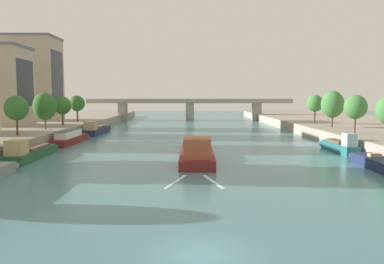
{
  "coord_description": "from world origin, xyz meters",
  "views": [
    {
      "loc": [
        -0.71,
        -18.58,
        8.12
      ],
      "look_at": [
        0.0,
        43.89,
        2.24
      ],
      "focal_mm": 34.91,
      "sensor_mm": 36.0,
      "label": 1
    }
  ],
  "objects_px": {
    "moored_boat_left_downstream": "(96,130)",
    "moored_boat_right_second": "(340,146)",
    "moored_boat_left_gap_after": "(70,138)",
    "tree_right_third": "(315,103)",
    "barge_midriver": "(197,151)",
    "tree_right_distant": "(356,107)",
    "tree_right_far": "(333,104)",
    "moored_boat_left_lone": "(30,152)",
    "tree_left_nearest": "(77,104)",
    "tree_left_by_lamp": "(45,106)",
    "tree_left_midway": "(62,106)",
    "bridge_far": "(190,106)",
    "tree_left_second": "(16,108)"
  },
  "relations": [
    {
      "from": "moored_boat_left_lone",
      "to": "tree_left_by_lamp",
      "type": "xyz_separation_m",
      "value": [
        -5.44,
        20.04,
        5.51
      ]
    },
    {
      "from": "tree_right_distant",
      "to": "barge_midriver",
      "type": "bearing_deg",
      "value": -154.64
    },
    {
      "from": "tree_left_midway",
      "to": "tree_right_third",
      "type": "relative_size",
      "value": 0.94
    },
    {
      "from": "tree_right_distant",
      "to": "tree_right_third",
      "type": "relative_size",
      "value": 0.98
    },
    {
      "from": "tree_right_distant",
      "to": "tree_right_far",
      "type": "height_order",
      "value": "tree_right_far"
    },
    {
      "from": "tree_right_distant",
      "to": "tree_right_far",
      "type": "relative_size",
      "value": 0.88
    },
    {
      "from": "tree_left_second",
      "to": "moored_boat_left_lone",
      "type": "bearing_deg",
      "value": -58.34
    },
    {
      "from": "barge_midriver",
      "to": "tree_right_distant",
      "type": "relative_size",
      "value": 3.43
    },
    {
      "from": "moored_boat_left_lone",
      "to": "moored_boat_left_downstream",
      "type": "height_order",
      "value": "moored_boat_left_downstream"
    },
    {
      "from": "tree_right_third",
      "to": "tree_left_by_lamp",
      "type": "bearing_deg",
      "value": -164.96
    },
    {
      "from": "moored_boat_left_gap_after",
      "to": "tree_right_third",
      "type": "distance_m",
      "value": 52.75
    },
    {
      "from": "barge_midriver",
      "to": "moored_boat_left_downstream",
      "type": "xyz_separation_m",
      "value": [
        -21.49,
        33.53,
        -0.05
      ]
    },
    {
      "from": "moored_boat_right_second",
      "to": "tree_right_distant",
      "type": "relative_size",
      "value": 1.62
    },
    {
      "from": "moored_boat_left_lone",
      "to": "tree_left_nearest",
      "type": "xyz_separation_m",
      "value": [
        -5.88,
        41.57,
        5.64
      ]
    },
    {
      "from": "tree_right_third",
      "to": "tree_right_far",
      "type": "bearing_deg",
      "value": -90.21
    },
    {
      "from": "moored_boat_left_gap_after",
      "to": "tree_left_midway",
      "type": "xyz_separation_m",
      "value": [
        -5.83,
        13.92,
        5.27
      ]
    },
    {
      "from": "tree_left_midway",
      "to": "tree_right_far",
      "type": "bearing_deg",
      "value": -6.24
    },
    {
      "from": "tree_left_second",
      "to": "tree_right_distant",
      "type": "height_order",
      "value": "tree_right_distant"
    },
    {
      "from": "barge_midriver",
      "to": "moored_boat_left_downstream",
      "type": "distance_m",
      "value": 39.82
    },
    {
      "from": "tree_left_second",
      "to": "tree_left_midway",
      "type": "height_order",
      "value": "tree_left_second"
    },
    {
      "from": "barge_midriver",
      "to": "tree_right_distant",
      "type": "bearing_deg",
      "value": 25.36
    },
    {
      "from": "tree_right_far",
      "to": "moored_boat_left_gap_after",
      "type": "bearing_deg",
      "value": -170.87
    },
    {
      "from": "barge_midriver",
      "to": "tree_left_second",
      "type": "bearing_deg",
      "value": 161.77
    },
    {
      "from": "moored_boat_left_downstream",
      "to": "tree_right_far",
      "type": "relative_size",
      "value": 2.13
    },
    {
      "from": "moored_boat_left_lone",
      "to": "moored_boat_left_downstream",
      "type": "xyz_separation_m",
      "value": [
        0.47,
        33.71,
        0.04
      ]
    },
    {
      "from": "tree_left_midway",
      "to": "tree_left_nearest",
      "type": "relative_size",
      "value": 0.96
    },
    {
      "from": "moored_boat_left_downstream",
      "to": "moored_boat_right_second",
      "type": "height_order",
      "value": "moored_boat_right_second"
    },
    {
      "from": "tree_right_distant",
      "to": "tree_right_third",
      "type": "xyz_separation_m",
      "value": [
        0.75,
        21.96,
        0.23
      ]
    },
    {
      "from": "moored_boat_left_lone",
      "to": "tree_right_third",
      "type": "distance_m",
      "value": 60.58
    },
    {
      "from": "tree_left_midway",
      "to": "tree_right_distant",
      "type": "bearing_deg",
      "value": -18.07
    },
    {
      "from": "tree_left_by_lamp",
      "to": "barge_midriver",
      "type": "bearing_deg",
      "value": -35.93
    },
    {
      "from": "tree_left_second",
      "to": "tree_right_third",
      "type": "relative_size",
      "value": 0.96
    },
    {
      "from": "tree_left_by_lamp",
      "to": "tree_left_second",
      "type": "bearing_deg",
      "value": -91.6
    },
    {
      "from": "tree_right_distant",
      "to": "moored_boat_left_gap_after",
      "type": "bearing_deg",
      "value": 175.53
    },
    {
      "from": "moored_boat_right_second",
      "to": "tree_right_third",
      "type": "relative_size",
      "value": 1.59
    },
    {
      "from": "tree_right_third",
      "to": "moored_boat_left_lone",
      "type": "bearing_deg",
      "value": -144.82
    },
    {
      "from": "tree_right_third",
      "to": "tree_left_midway",
      "type": "bearing_deg",
      "value": -175.59
    },
    {
      "from": "barge_midriver",
      "to": "moored_boat_right_second",
      "type": "distance_m",
      "value": 21.71
    },
    {
      "from": "barge_midriver",
      "to": "moored_boat_right_second",
      "type": "bearing_deg",
      "value": 13.58
    },
    {
      "from": "tree_right_third",
      "to": "barge_midriver",
      "type": "bearing_deg",
      "value": -128.34
    },
    {
      "from": "barge_midriver",
      "to": "tree_right_far",
      "type": "relative_size",
      "value": 3.03
    },
    {
      "from": "tree_left_by_lamp",
      "to": "tree_right_distant",
      "type": "bearing_deg",
      "value": -7.65
    },
    {
      "from": "tree_left_by_lamp",
      "to": "tree_right_far",
      "type": "xyz_separation_m",
      "value": [
        54.69,
        4.44,
        0.25
      ]
    },
    {
      "from": "moored_boat_left_gap_after",
      "to": "tree_left_nearest",
      "type": "height_order",
      "value": "tree_left_nearest"
    },
    {
      "from": "bridge_far",
      "to": "moored_boat_left_lone",
      "type": "bearing_deg",
      "value": -104.93
    },
    {
      "from": "moored_boat_right_second",
      "to": "tree_right_far",
      "type": "height_order",
      "value": "tree_right_far"
    },
    {
      "from": "moored_boat_left_gap_after",
      "to": "tree_right_distant",
      "type": "bearing_deg",
      "value": -4.47
    },
    {
      "from": "moored_boat_left_downstream",
      "to": "bridge_far",
      "type": "height_order",
      "value": "bridge_far"
    },
    {
      "from": "moored_boat_left_downstream",
      "to": "tree_left_by_lamp",
      "type": "relative_size",
      "value": 2.24
    },
    {
      "from": "tree_left_midway",
      "to": "bridge_far",
      "type": "bearing_deg",
      "value": 61.46
    }
  ]
}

